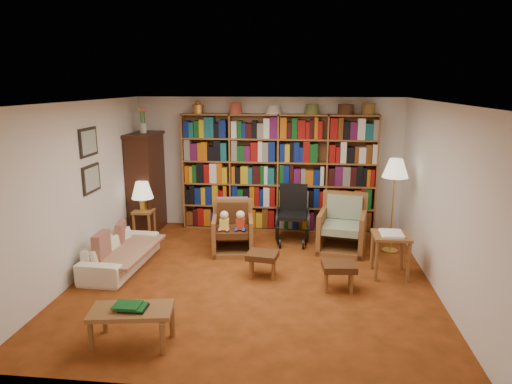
# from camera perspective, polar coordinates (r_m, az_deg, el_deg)

# --- Properties ---
(floor) EXTENTS (5.00, 5.00, 0.00)m
(floor) POSITION_cam_1_polar(r_m,az_deg,el_deg) (6.70, -0.34, -10.71)
(floor) COLOR #933E16
(floor) RESTS_ON ground
(ceiling) EXTENTS (5.00, 5.00, 0.00)m
(ceiling) POSITION_cam_1_polar(r_m,az_deg,el_deg) (6.12, -0.37, 11.18)
(ceiling) COLOR white
(ceiling) RESTS_ON wall_back
(wall_back) EXTENTS (5.00, 0.00, 5.00)m
(wall_back) POSITION_cam_1_polar(r_m,az_deg,el_deg) (8.73, 1.55, 3.58)
(wall_back) COLOR white
(wall_back) RESTS_ON floor
(wall_front) EXTENTS (5.00, 0.00, 5.00)m
(wall_front) POSITION_cam_1_polar(r_m,az_deg,el_deg) (3.94, -4.62, -8.81)
(wall_front) COLOR white
(wall_front) RESTS_ON floor
(wall_left) EXTENTS (0.00, 5.00, 5.00)m
(wall_left) POSITION_cam_1_polar(r_m,az_deg,el_deg) (7.03, -21.03, 0.28)
(wall_left) COLOR white
(wall_left) RESTS_ON floor
(wall_right) EXTENTS (0.00, 5.00, 5.00)m
(wall_right) POSITION_cam_1_polar(r_m,az_deg,el_deg) (6.51, 22.08, -0.82)
(wall_right) COLOR white
(wall_right) RESTS_ON floor
(bookshelf) EXTENTS (3.60, 0.30, 2.42)m
(bookshelf) POSITION_cam_1_polar(r_m,az_deg,el_deg) (8.57, 2.79, 2.83)
(bookshelf) COLOR brown
(bookshelf) RESTS_ON floor
(curio_cabinet) EXTENTS (0.50, 0.95, 2.40)m
(curio_cabinet) POSITION_cam_1_polar(r_m,az_deg,el_deg) (8.79, -13.56, 1.30)
(curio_cabinet) COLOR #3E1A11
(curio_cabinet) RESTS_ON floor
(framed_pictures) EXTENTS (0.03, 0.52, 0.97)m
(framed_pictures) POSITION_cam_1_polar(r_m,az_deg,el_deg) (7.22, -20.05, 3.71)
(framed_pictures) COLOR black
(framed_pictures) RESTS_ON wall_left
(sofa) EXTENTS (1.63, 0.69, 0.47)m
(sofa) POSITION_cam_1_polar(r_m,az_deg,el_deg) (7.28, -16.53, -7.28)
(sofa) COLOR white
(sofa) RESTS_ON floor
(sofa_throw) EXTENTS (0.87, 1.52, 0.04)m
(sofa_throw) POSITION_cam_1_polar(r_m,az_deg,el_deg) (7.24, -16.20, -6.83)
(sofa_throw) COLOR #C9B792
(sofa_throw) RESTS_ON sofa
(cushion_left) EXTENTS (0.17, 0.36, 0.34)m
(cushion_left) POSITION_cam_1_polar(r_m,az_deg,el_deg) (7.57, -16.54, -4.77)
(cushion_left) COLOR maroon
(cushion_left) RESTS_ON sofa
(cushion_right) EXTENTS (0.14, 0.40, 0.40)m
(cushion_right) POSITION_cam_1_polar(r_m,az_deg,el_deg) (6.96, -18.75, -6.52)
(cushion_right) COLOR maroon
(cushion_right) RESTS_ON sofa
(side_table_lamp) EXTENTS (0.37, 0.37, 0.54)m
(side_table_lamp) POSITION_cam_1_polar(r_m,az_deg,el_deg) (8.43, -13.83, -3.24)
(side_table_lamp) COLOR brown
(side_table_lamp) RESTS_ON floor
(table_lamp) EXTENTS (0.38, 0.38, 0.52)m
(table_lamp) POSITION_cam_1_polar(r_m,az_deg,el_deg) (8.30, -14.03, 0.12)
(table_lamp) COLOR gold
(table_lamp) RESTS_ON side_table_lamp
(armchair_leather) EXTENTS (0.77, 0.80, 0.86)m
(armchair_leather) POSITION_cam_1_polar(r_m,az_deg,el_deg) (7.66, -2.82, -4.78)
(armchair_leather) COLOR brown
(armchair_leather) RESTS_ON floor
(armchair_sage) EXTENTS (0.90, 0.92, 0.94)m
(armchair_sage) POSITION_cam_1_polar(r_m,az_deg,el_deg) (7.84, 10.63, -4.50)
(armchair_sage) COLOR brown
(armchair_sage) RESTS_ON floor
(wheelchair) EXTENTS (0.58, 0.81, 1.01)m
(wheelchair) POSITION_cam_1_polar(r_m,az_deg,el_deg) (8.10, 4.62, -3.00)
(wheelchair) COLOR black
(wheelchair) RESTS_ON floor
(floor_lamp) EXTENTS (0.42, 0.42, 1.57)m
(floor_lamp) POSITION_cam_1_polar(r_m,az_deg,el_deg) (7.67, 17.03, 2.40)
(floor_lamp) COLOR gold
(floor_lamp) RESTS_ON floor
(side_table_papers) EXTENTS (0.52, 0.52, 0.66)m
(side_table_papers) POSITION_cam_1_polar(r_m,az_deg,el_deg) (6.89, 16.50, -5.95)
(side_table_papers) COLOR brown
(side_table_papers) RESTS_ON floor
(footstool_a) EXTENTS (0.48, 0.42, 0.36)m
(footstool_a) POSITION_cam_1_polar(r_m,az_deg,el_deg) (6.65, 0.82, -8.13)
(footstool_a) COLOR #482613
(footstool_a) RESTS_ON floor
(footstool_b) EXTENTS (0.48, 0.42, 0.38)m
(footstool_b) POSITION_cam_1_polar(r_m,az_deg,el_deg) (6.35, 10.32, -9.33)
(footstool_b) COLOR #482613
(footstool_b) RESTS_ON floor
(coffee_table) EXTENTS (0.93, 0.57, 0.45)m
(coffee_table) POSITION_cam_1_polar(r_m,az_deg,el_deg) (5.21, -15.30, -14.45)
(coffee_table) COLOR brown
(coffee_table) RESTS_ON floor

